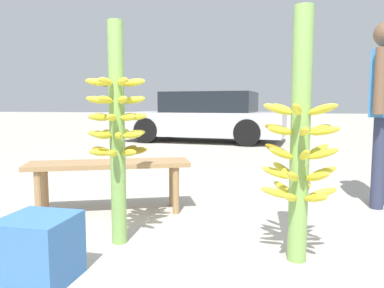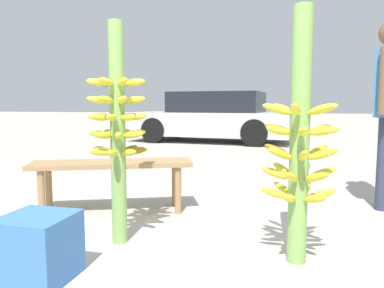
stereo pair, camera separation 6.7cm
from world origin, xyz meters
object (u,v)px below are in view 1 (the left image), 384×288
Objects in this scene: banana_stalk_left at (117,127)px; produce_crate at (39,249)px; parked_car at (206,118)px; banana_stalk_center at (300,142)px; vendor_person at (383,97)px; market_bench at (109,170)px.

produce_crate is at bearing -106.41° from banana_stalk_left.
banana_stalk_center is at bearing -160.13° from parked_car.
banana_stalk_left is 0.36× the size of parked_car.
parked_car is at bearing 95.87° from banana_stalk_left.
banana_stalk_center reaches higher than banana_stalk_left.
produce_crate is at bearing -156.51° from banana_stalk_center.
banana_stalk_center is 0.36× the size of parked_car.
produce_crate is (0.56, -7.95, -0.45)m from parked_car.
vendor_person is at bearing 60.68° from banana_stalk_center.
vendor_person reaches higher than parked_car.
banana_stalk_center is at bearing -1.62° from banana_stalk_left.
produce_crate is at bearing -25.99° from vendor_person.
produce_crate is at bearing -104.29° from market_bench.
parked_car is (-0.75, 7.31, -0.19)m from banana_stalk_left.
banana_stalk_left reaches higher than market_bench.
banana_stalk_left is at bearing -169.27° from parked_car.
banana_stalk_left is at bearing 178.38° from banana_stalk_center.
parked_car reaches higher than market_bench.
market_bench is 3.96× the size of produce_crate.
vendor_person is at bearing -149.61° from parked_car.
vendor_person reaches higher than market_bench.
parked_car is (-2.80, 5.86, -0.42)m from vendor_person.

